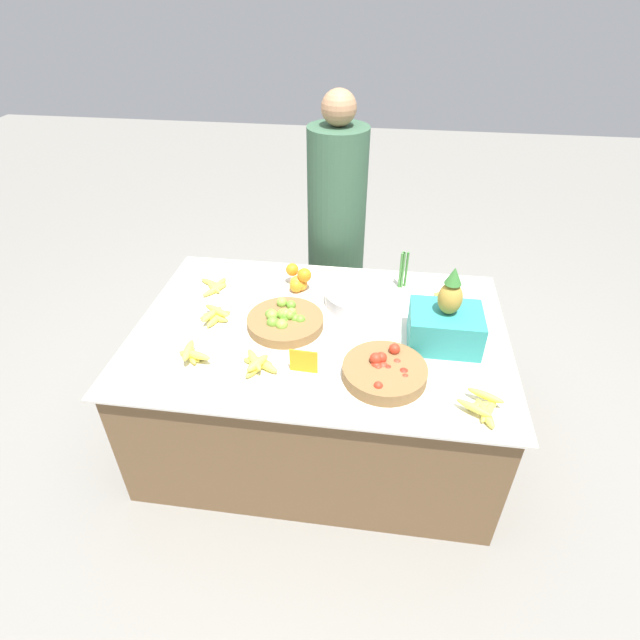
% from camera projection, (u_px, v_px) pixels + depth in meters
% --- Properties ---
extents(ground_plane, '(12.00, 12.00, 0.00)m').
position_uv_depth(ground_plane, '(320.00, 429.00, 2.67)').
color(ground_plane, gray).
extents(market_table, '(1.69, 1.16, 0.67)m').
position_uv_depth(market_table, '(320.00, 383.00, 2.48)').
color(market_table, brown).
rests_on(market_table, ground_plane).
extents(lime_bowl, '(0.35, 0.35, 0.09)m').
position_uv_depth(lime_bowl, '(285.00, 321.00, 2.28)').
color(lime_bowl, olive).
rests_on(lime_bowl, market_table).
extents(tomato_basket, '(0.34, 0.34, 0.10)m').
position_uv_depth(tomato_basket, '(385.00, 371.00, 2.00)').
color(tomato_basket, olive).
rests_on(tomato_basket, market_table).
extents(orange_pile, '(0.14, 0.14, 0.12)m').
position_uv_depth(orange_pile, '(299.00, 280.00, 2.53)').
color(orange_pile, orange).
rests_on(orange_pile, market_table).
extents(metal_bowl, '(0.32, 0.32, 0.06)m').
position_uv_depth(metal_bowl, '(358.00, 297.00, 2.44)').
color(metal_bowl, '#B7B7BF').
rests_on(metal_bowl, market_table).
extents(price_sign, '(0.12, 0.01, 0.11)m').
position_uv_depth(price_sign, '(304.00, 361.00, 2.01)').
color(price_sign, orange).
rests_on(price_sign, market_table).
extents(produce_crate, '(0.31, 0.24, 0.38)m').
position_uv_depth(produce_crate, '(446.00, 323.00, 2.14)').
color(produce_crate, teal).
rests_on(produce_crate, market_table).
extents(veg_bundle, '(0.04, 0.03, 0.20)m').
position_uv_depth(veg_bundle, '(403.00, 270.00, 2.52)').
color(veg_bundle, '#4C8E42').
rests_on(veg_bundle, market_table).
extents(banana_bunch_middle_left, '(0.17, 0.16, 0.06)m').
position_uv_depth(banana_bunch_middle_left, '(258.00, 363.00, 2.04)').
color(banana_bunch_middle_left, '#EFDB4C').
rests_on(banana_bunch_middle_left, market_table).
extents(banana_bunch_front_right, '(0.16, 0.16, 0.06)m').
position_uv_depth(banana_bunch_front_right, '(215.00, 315.00, 2.33)').
color(banana_bunch_front_right, '#EFDB4C').
rests_on(banana_bunch_front_right, market_table).
extents(banana_bunch_front_left, '(0.18, 0.13, 0.03)m').
position_uv_depth(banana_bunch_front_left, '(443.00, 300.00, 2.44)').
color(banana_bunch_front_left, '#EFDB4C').
rests_on(banana_bunch_front_left, market_table).
extents(banana_bunch_middle_right, '(0.16, 0.14, 0.06)m').
position_uv_depth(banana_bunch_middle_right, '(192.00, 354.00, 2.09)').
color(banana_bunch_middle_right, '#EFDB4C').
rests_on(banana_bunch_middle_right, market_table).
extents(banana_bunch_front_center, '(0.16, 0.19, 0.03)m').
position_uv_depth(banana_bunch_front_center, '(215.00, 286.00, 2.55)').
color(banana_bunch_front_center, '#EFDB4C').
rests_on(banana_bunch_front_center, market_table).
extents(banana_bunch_back_center, '(0.19, 0.19, 0.05)m').
position_uv_depth(banana_bunch_back_center, '(484.00, 407.00, 1.85)').
color(banana_bunch_back_center, '#EFDB4C').
rests_on(banana_bunch_back_center, market_table).
extents(vendor_person, '(0.34, 0.34, 1.52)m').
position_uv_depth(vendor_person, '(336.00, 235.00, 3.00)').
color(vendor_person, '#385B42').
rests_on(vendor_person, ground_plane).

